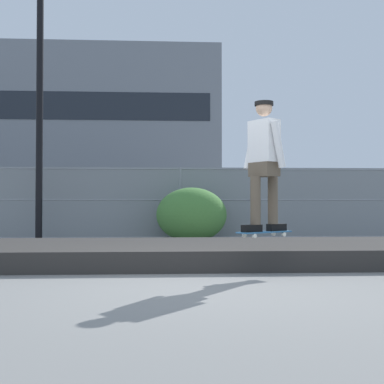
% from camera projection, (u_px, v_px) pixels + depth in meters
% --- Properties ---
extents(ground_plane, '(120.00, 120.00, 0.00)m').
position_uv_depth(ground_plane, '(202.00, 286.00, 5.60)').
color(ground_plane, slate).
extents(gravel_berm, '(11.87, 2.79, 0.29)m').
position_uv_depth(gravel_berm, '(191.00, 252.00, 8.00)').
color(gravel_berm, '#33302D').
rests_on(gravel_berm, ground_plane).
extents(skateboard, '(0.78, 0.61, 0.07)m').
position_uv_depth(skateboard, '(264.00, 232.00, 6.40)').
color(skateboard, '#2D608C').
extents(skater, '(0.66, 0.61, 1.68)m').
position_uv_depth(skater, '(264.00, 157.00, 6.42)').
color(skater, black).
rests_on(skater, skateboard).
extents(chain_fence, '(23.05, 0.06, 1.85)m').
position_uv_depth(chain_fence, '(180.00, 203.00, 12.90)').
color(chain_fence, gray).
rests_on(chain_fence, ground_plane).
extents(street_lamp, '(0.44, 0.44, 6.84)m').
position_uv_depth(street_lamp, '(40.00, 63.00, 11.91)').
color(street_lamp, black).
rests_on(street_lamp, ground_plane).
extents(parked_car_mid, '(4.41, 1.97, 1.66)m').
position_uv_depth(parked_car_mid, '(169.00, 206.00, 15.78)').
color(parked_car_mid, '#566B4C').
rests_on(parked_car_mid, ground_plane).
extents(library_building, '(26.31, 11.58, 15.43)m').
position_uv_depth(library_building, '(84.00, 135.00, 50.13)').
color(library_building, slate).
rests_on(library_building, ground_plane).
extents(shrub_left, '(1.69, 1.38, 1.31)m').
position_uv_depth(shrub_left, '(192.00, 215.00, 12.09)').
color(shrub_left, '#477F38').
rests_on(shrub_left, ground_plane).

